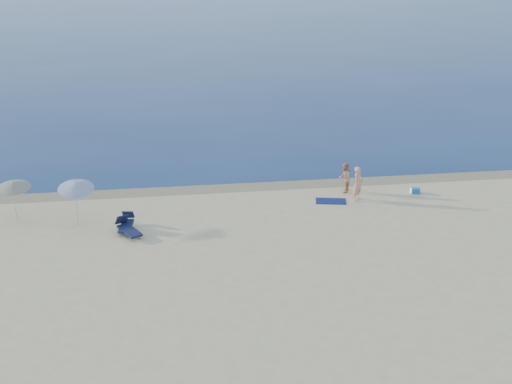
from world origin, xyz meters
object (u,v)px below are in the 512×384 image
Objects in this scene: person_left at (358,184)px; person_right at (345,177)px; umbrella_near at (76,186)px; blue_cooler at (416,191)px.

person_left is 1.11× the size of person_right.
blue_cooler is at bearing -7.41° from umbrella_near.
person_right is at bearing -2.98° from umbrella_near.
person_right is 14.59m from umbrella_near.
person_left is 0.81× the size of umbrella_near.
blue_cooler is 0.19× the size of umbrella_near.
person_left is at bearing -152.21° from blue_cooler.
person_right is at bearing -171.45° from blue_cooler.
person_left is 1.35m from person_right.
person_right reaches higher than blue_cooler.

